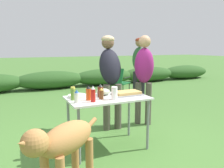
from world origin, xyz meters
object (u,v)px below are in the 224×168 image
dog (63,144)px  mayo_bottle (77,97)px  folding_table (108,102)px  standing_person_in_olive_jacket (139,62)px  paper_cup_stack (114,93)px  plate_stack (77,96)px  standing_person_in_gray_fleece (110,71)px  ketchup_bottle (93,94)px  relish_jar (73,94)px  food_tray (127,93)px  standing_person_with_beanie (144,72)px  beer_bottle (101,94)px  camp_chair_green_behind_table (118,81)px  bbq_sauce_bottle (100,91)px  hot_sauce_bottle (89,93)px  mixing_bowl (103,92)px

dog → mayo_bottle: bearing=-61.4°
folding_table → standing_person_in_olive_jacket: (1.84, 2.19, 0.37)m
paper_cup_stack → mayo_bottle: size_ratio=1.04×
folding_table → mayo_bottle: 0.51m
plate_stack → standing_person_in_gray_fleece: 0.98m
ketchup_bottle → relish_jar: size_ratio=1.20×
folding_table → dog: bearing=-134.6°
paper_cup_stack → food_tray: bearing=29.6°
relish_jar → standing_person_with_beanie: (1.46, 0.60, 0.16)m
standing_person_in_olive_jacket → food_tray: bearing=-94.3°
folding_table → paper_cup_stack: (0.03, -0.16, 0.16)m
folding_table → food_tray: size_ratio=2.68×
paper_cup_stack → standing_person_with_beanie: 1.25m
beer_bottle → camp_chair_green_behind_table: size_ratio=0.18×
ketchup_bottle → standing_person_in_gray_fleece: size_ratio=0.13×
food_tray → relish_jar: relish_jar is taller
mayo_bottle → standing_person_in_gray_fleece: standing_person_in_gray_fleece is taller
paper_cup_stack → mayo_bottle: 0.50m
plate_stack → standing_person_in_gray_fleece: size_ratio=0.15×
ketchup_bottle → standing_person_in_olive_jacket: size_ratio=0.12×
camp_chair_green_behind_table → dog: bearing=-67.5°
folding_table → paper_cup_stack: bearing=-80.0°
paper_cup_stack → bbq_sauce_bottle: bearing=119.5°
food_tray → standing_person_with_beanie: standing_person_with_beanie is taller
food_tray → ketchup_bottle: ketchup_bottle is taller
plate_stack → camp_chair_green_behind_table: (1.96, 2.71, -0.29)m
camp_chair_green_behind_table → mayo_bottle: bearing=-69.0°
camp_chair_green_behind_table → hot_sauce_bottle: bearing=-67.3°
folding_table → food_tray: bearing=-1.2°
bbq_sauce_bottle → beer_bottle: bbq_sauce_bottle is taller
plate_stack → dog: (-0.40, -0.96, -0.21)m
standing_person_in_gray_fleece → standing_person_in_olive_jacket: size_ratio=0.98×
plate_stack → folding_table: bearing=-23.4°
relish_jar → standing_person_in_olive_jacket: 3.17m
mayo_bottle → standing_person_in_olive_jacket: (2.31, 2.32, 0.21)m
folding_table → standing_person_in_gray_fleece: standing_person_in_gray_fleece is taller
standing_person_with_beanie → standing_person_in_olive_jacket: bearing=101.9°
folding_table → hot_sauce_bottle: (-0.29, -0.06, 0.17)m
food_tray → standing_person_with_beanie: size_ratio=0.25×
bbq_sauce_bottle → folding_table: bearing=-25.9°
food_tray → hot_sauce_bottle: (-0.60, -0.05, 0.07)m
beer_bottle → standing_person_with_beanie: size_ratio=0.09×
folding_table → ketchup_bottle: (-0.27, -0.17, 0.18)m
hot_sauce_bottle → camp_chair_green_behind_table: size_ratio=0.23×
mayo_bottle → mixing_bowl: bearing=31.5°
standing_person_in_gray_fleece → camp_chair_green_behind_table: bearing=65.8°
beer_bottle → standing_person_with_beanie: 1.32m
paper_cup_stack → ketchup_bottle: ketchup_bottle is taller
bbq_sauce_bottle → camp_chair_green_behind_table: (1.67, 2.84, -0.36)m
plate_stack → mayo_bottle: 0.31m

